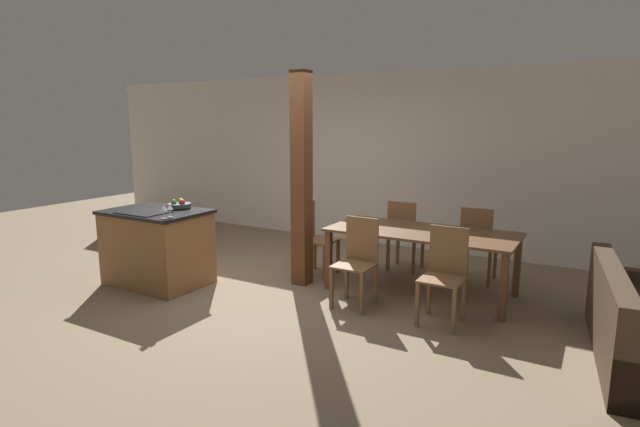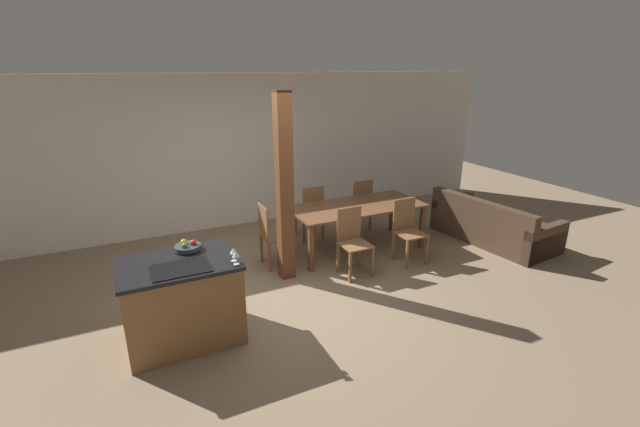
{
  "view_description": "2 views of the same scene",
  "coord_description": "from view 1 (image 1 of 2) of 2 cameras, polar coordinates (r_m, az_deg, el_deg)",
  "views": [
    {
      "loc": [
        3.32,
        -4.52,
        1.97
      ],
      "look_at": [
        0.6,
        0.2,
        0.95
      ],
      "focal_mm": 28.0,
      "sensor_mm": 36.0,
      "label": 1
    },
    {
      "loc": [
        -1.74,
        -4.62,
        2.8
      ],
      "look_at": [
        0.6,
        0.2,
        0.95
      ],
      "focal_mm": 24.0,
      "sensor_mm": 36.0,
      "label": 2
    }
  ],
  "objects": [
    {
      "name": "dining_chair_far_left",
      "position": [
        6.65,
        9.58,
        -2.37
      ],
      "size": [
        0.4,
        0.4,
        0.94
      ],
      "rotation": [
        0.0,
        0.0,
        3.14
      ],
      "color": "brown",
      "rests_on": "ground_plane"
    },
    {
      "name": "timber_post",
      "position": [
        5.91,
        -2.12,
        3.77
      ],
      "size": [
        0.2,
        0.2,
        2.53
      ],
      "color": "brown",
      "rests_on": "ground_plane"
    },
    {
      "name": "kitchen_island",
      "position": [
        6.37,
        -18.08,
        -3.66
      ],
      "size": [
        1.19,
        0.84,
        0.92
      ],
      "color": "olive",
      "rests_on": "ground_plane"
    },
    {
      "name": "wall_back",
      "position": [
        8.1,
        5.71,
        6.16
      ],
      "size": [
        11.2,
        0.08,
        2.7
      ],
      "color": "silver",
      "rests_on": "ground_plane"
    },
    {
      "name": "dining_chair_near_left",
      "position": [
        5.39,
        4.28,
        -5.32
      ],
      "size": [
        0.4,
        0.4,
        0.94
      ],
      "color": "brown",
      "rests_on": "ground_plane"
    },
    {
      "name": "fruit_bowl",
      "position": [
        6.33,
        -15.78,
        0.98
      ],
      "size": [
        0.28,
        0.28,
        0.11
      ],
      "color": "#383D47",
      "rests_on": "kitchen_island"
    },
    {
      "name": "dining_chair_head_end",
      "position": [
        6.42,
        -0.65,
        -2.67
      ],
      "size": [
        0.4,
        0.4,
        0.94
      ],
      "rotation": [
        0.0,
        0.0,
        1.57
      ],
      "color": "brown",
      "rests_on": "ground_plane"
    },
    {
      "name": "wine_glass_middle",
      "position": [
        5.71,
        -16.8,
        0.67
      ],
      "size": [
        0.07,
        0.07,
        0.14
      ],
      "color": "silver",
      "rests_on": "kitchen_island"
    },
    {
      "name": "wine_glass_near",
      "position": [
        5.65,
        -17.45,
        0.54
      ],
      "size": [
        0.07,
        0.07,
        0.14
      ],
      "color": "silver",
      "rests_on": "kitchen_island"
    },
    {
      "name": "ground_plane",
      "position": [
        5.94,
        -6.06,
        -8.81
      ],
      "size": [
        16.0,
        16.0,
        0.0
      ],
      "primitive_type": "plane",
      "color": "#847056"
    },
    {
      "name": "dining_table",
      "position": [
        5.81,
        11.55,
        -2.73
      ],
      "size": [
        2.1,
        0.96,
        0.73
      ],
      "color": "brown",
      "rests_on": "ground_plane"
    },
    {
      "name": "dining_chair_near_right",
      "position": [
        5.07,
        14.02,
        -6.65
      ],
      "size": [
        0.4,
        0.4,
        0.94
      ],
      "color": "brown",
      "rests_on": "ground_plane"
    },
    {
      "name": "dining_chair_far_right",
      "position": [
        6.39,
        17.55,
        -3.25
      ],
      "size": [
        0.4,
        0.4,
        0.94
      ],
      "rotation": [
        0.0,
        0.0,
        3.14
      ],
      "color": "brown",
      "rests_on": "ground_plane"
    }
  ]
}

